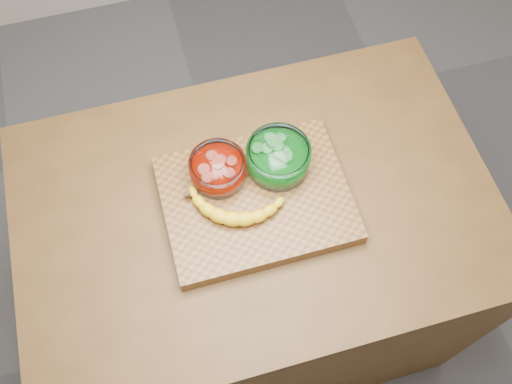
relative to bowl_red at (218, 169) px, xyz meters
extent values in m
plane|color=#505054|center=(0.07, -0.08, -0.97)|extent=(3.50, 3.50, 0.00)
cube|color=#4F3317|center=(0.07, -0.08, -0.52)|extent=(1.20, 0.80, 0.90)
cube|color=brown|center=(0.07, -0.08, -0.05)|extent=(0.45, 0.35, 0.04)
cylinder|color=white|center=(0.00, 0.00, 0.00)|extent=(0.14, 0.14, 0.06)
cylinder|color=#CA1100|center=(0.00, 0.00, -0.01)|extent=(0.12, 0.12, 0.04)
cylinder|color=#FF6250|center=(0.00, 0.00, 0.02)|extent=(0.11, 0.11, 0.02)
cylinder|color=white|center=(0.15, -0.01, 0.00)|extent=(0.16, 0.16, 0.07)
cylinder|color=#0E7C19|center=(0.15, -0.01, -0.01)|extent=(0.13, 0.13, 0.04)
cylinder|color=#5ABF5A|center=(0.15, -0.01, 0.02)|extent=(0.13, 0.13, 0.02)
camera|label=1|loc=(-0.10, -0.69, 1.20)|focal=40.00mm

